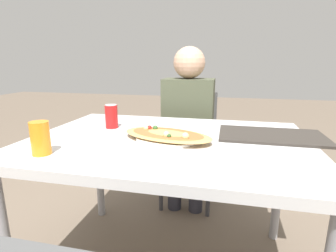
# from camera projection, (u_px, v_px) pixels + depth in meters

# --- Properties ---
(dining_table) EXTENTS (1.27, 0.91, 0.72)m
(dining_table) POSITION_uv_depth(u_px,v_px,m) (168.00, 152.00, 1.23)
(dining_table) COLOR silver
(dining_table) RESTS_ON ground_plane
(chair_far_seated) EXTENTS (0.40, 0.40, 0.84)m
(chair_far_seated) POSITION_uv_depth(u_px,v_px,m) (190.00, 141.00, 2.01)
(chair_far_seated) COLOR #4C4C4C
(chair_far_seated) RESTS_ON ground_plane
(person_seated) EXTENTS (0.35, 0.25, 1.17)m
(person_seated) POSITION_uv_depth(u_px,v_px,m) (188.00, 116.00, 1.86)
(person_seated) COLOR #2D2D38
(person_seated) RESTS_ON ground_plane
(pizza_main) EXTENTS (0.47, 0.33, 0.06)m
(pizza_main) POSITION_uv_depth(u_px,v_px,m) (167.00, 136.00, 1.18)
(pizza_main) COLOR white
(pizza_main) RESTS_ON dining_table
(soda_can) EXTENTS (0.07, 0.07, 0.12)m
(soda_can) POSITION_uv_depth(u_px,v_px,m) (111.00, 116.00, 1.39)
(soda_can) COLOR red
(soda_can) RESTS_ON dining_table
(drink_glass) EXTENTS (0.07, 0.07, 0.13)m
(drink_glass) POSITION_uv_depth(u_px,v_px,m) (40.00, 138.00, 0.99)
(drink_glass) COLOR orange
(drink_glass) RESTS_ON dining_table
(serving_tray) EXTENTS (0.48, 0.28, 0.01)m
(serving_tray) POSITION_uv_depth(u_px,v_px,m) (271.00, 135.00, 1.23)
(serving_tray) COLOR #332D28
(serving_tray) RESTS_ON dining_table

